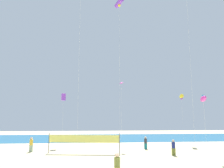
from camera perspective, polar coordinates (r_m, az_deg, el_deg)
The scene contains 11 objects.
ocean_band at distance 49.17m, azimuth -2.95°, elevation -13.77°, with size 120.00×20.00×0.01m, color #1E6B99.
beachgoer_navy_shirt at distance 26.95m, azimuth 15.70°, elevation -15.49°, with size 0.41×0.41×1.77m.
beachgoer_olive_shirt at distance 16.23m, azimuth 1.34°, elevation -20.37°, with size 0.41×0.41×1.80m.
beachgoer_mustard_shirt at distance 30.51m, azimuth -20.29°, elevation -14.42°, with size 0.42×0.42×1.82m.
beachgoer_charcoal_shirt at distance 31.54m, azimuth 8.74°, elevation -14.78°, with size 0.39×0.39×1.70m.
volleyball_net at distance 27.52m, azimuth -7.32°, elevation -14.14°, with size 8.59×1.36×2.40m.
kite_violet_tube at distance 29.99m, azimuth 1.88°, elevation 20.31°, with size 1.04×1.95×19.18m.
kite_magenta_inflatable at distance 25.44m, azimuth 22.68°, elevation -3.56°, with size 0.91×1.68×6.68m.
kite_violet_box at distance 35.59m, azimuth -12.51°, elevation -3.34°, with size 0.76×0.76×8.05m.
kite_yellow_tube at distance 38.56m, azimuth 17.62°, elevation -3.15°, with size 1.14×1.88×8.11m.
kite_magenta_diamond at distance 33.12m, azimuth 2.37°, elevation 0.09°, with size 0.66×0.65×9.67m.
Camera 1 is at (-1.99, -15.41, 4.19)m, focal length 35.13 mm.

